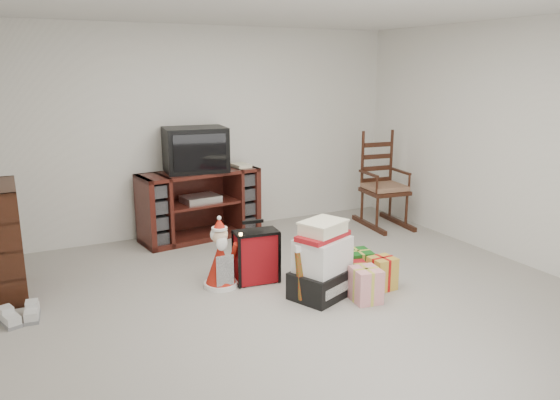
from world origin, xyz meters
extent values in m
cube|color=#A29E95|center=(0.00, 0.00, -0.01)|extent=(5.00, 5.00, 0.01)
cube|color=silver|center=(0.00, 0.00, 2.50)|extent=(5.00, 5.00, 0.01)
cube|color=white|center=(0.00, 2.50, 1.25)|extent=(5.00, 0.01, 2.50)
cube|color=white|center=(2.50, 0.00, 1.25)|extent=(0.01, 5.00, 2.50)
cube|color=#451813|center=(-0.23, 2.21, 0.41)|extent=(1.48, 0.69, 0.82)
cube|color=silver|center=(-0.23, 2.18, 0.48)|extent=(0.46, 0.36, 0.08)
cube|color=#35150E|center=(-2.33, 1.40, 0.51)|extent=(0.28, 0.83, 1.01)
cube|color=#35150E|center=(2.06, 1.62, 0.46)|extent=(0.56, 0.54, 0.05)
cube|color=#9A7054|center=(2.06, 1.62, 0.52)|extent=(0.51, 0.50, 0.06)
cube|color=#35150E|center=(2.06, 1.85, 0.88)|extent=(0.43, 0.10, 0.78)
cube|color=#35150E|center=(2.06, 1.62, 0.03)|extent=(0.59, 0.89, 0.06)
cube|color=black|center=(0.18, 0.05, 0.12)|extent=(0.66, 0.58, 0.25)
cube|color=white|center=(0.18, 0.05, 0.40)|extent=(0.56, 0.50, 0.30)
cube|color=#A21218|center=(0.18, 0.05, 0.57)|extent=(0.56, 0.44, 0.04)
cube|color=#EEE7C3|center=(0.18, 0.05, 0.64)|extent=(0.45, 0.40, 0.10)
cube|color=maroon|center=(-0.21, 0.60, 0.26)|extent=(0.41, 0.25, 0.52)
cube|color=black|center=(-0.21, 0.70, 0.59)|extent=(0.21, 0.05, 0.03)
ellipsoid|color=brown|center=(0.18, 0.10, 0.11)|extent=(0.22, 0.18, 0.23)
sphere|color=brown|center=(0.18, 0.07, 0.24)|extent=(0.14, 0.14, 0.14)
cone|color=#B52013|center=(0.43, 0.52, 0.19)|extent=(0.27, 0.27, 0.39)
sphere|color=beige|center=(0.43, 0.52, 0.44)|extent=(0.13, 0.13, 0.13)
cone|color=#B52013|center=(0.43, 0.52, 0.54)|extent=(0.12, 0.12, 0.10)
cylinder|color=silver|center=(0.57, 0.41, 0.40)|extent=(0.02, 0.02, 0.12)
cone|color=#B52013|center=(-0.56, 0.66, 0.22)|extent=(0.31, 0.31, 0.44)
sphere|color=beige|center=(-0.56, 0.66, 0.50)|extent=(0.15, 0.15, 0.15)
cone|color=#B52013|center=(-0.56, 0.66, 0.62)|extent=(0.13, 0.13, 0.11)
cylinder|color=silver|center=(-0.40, 0.54, 0.45)|extent=(0.02, 0.02, 0.13)
cube|color=silver|center=(-2.36, 0.70, 0.05)|extent=(0.19, 0.29, 0.09)
cube|color=silver|center=(-2.18, 0.70, 0.05)|extent=(0.14, 0.28, 0.09)
cube|color=#A21218|center=(0.55, 0.08, 0.12)|extent=(0.24, 0.24, 0.24)
cube|color=#175E1C|center=(0.74, 0.32, 0.12)|extent=(0.24, 0.24, 0.24)
cube|color=gold|center=(0.79, -0.06, 0.12)|extent=(0.24, 0.24, 0.24)
cube|color=white|center=(0.51, -0.25, 0.12)|extent=(0.24, 0.24, 0.24)
cube|color=black|center=(-0.26, 2.22, 1.08)|extent=(0.75, 0.57, 0.52)
cube|color=black|center=(-0.26, 1.97, 1.08)|extent=(0.60, 0.08, 0.42)
camera|label=1|loc=(-2.21, -3.89, 2.02)|focal=35.00mm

